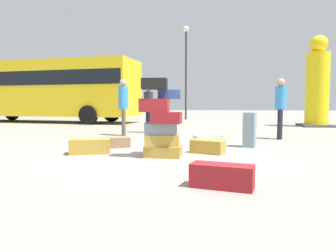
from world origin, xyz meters
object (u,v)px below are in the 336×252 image
suitcase_slate_white_trunk (250,130)px  person_tourist_with_camera (123,102)px  suitcase_maroon_foreground_far (222,176)px  suitcase_tan_foreground_near (208,147)px  lamp_post (186,58)px  suitcase_tower (161,124)px  suitcase_brown_left_side (115,142)px  suitcase_cream_upright_blue (208,140)px  yellow_dummy_statue (317,86)px  person_bearded_onlooker (149,105)px  person_passerby_in_red (280,103)px  parked_bus (45,88)px  suitcase_tan_behind_tower (90,146)px

suitcase_slate_white_trunk → person_tourist_with_camera: person_tourist_with_camera is taller
suitcase_slate_white_trunk → suitcase_maroon_foreground_far: 3.63m
suitcase_tan_foreground_near → lamp_post: 13.53m
suitcase_tower → suitcase_brown_left_side: suitcase_tower is taller
suitcase_tower → suitcase_maroon_foreground_far: bearing=-64.5°
suitcase_maroon_foreground_far → suitcase_slate_white_trunk: bearing=91.5°
suitcase_cream_upright_blue → yellow_dummy_statue: size_ratio=0.18×
person_bearded_onlooker → person_passerby_in_red: size_ratio=0.95×
person_bearded_onlooker → lamp_post: lamp_post is taller
suitcase_maroon_foreground_far → suitcase_cream_upright_blue: (-0.05, 3.84, -0.02)m
suitcase_maroon_foreground_far → person_bearded_onlooker: bearing=121.9°
suitcase_maroon_foreground_far → person_bearded_onlooker: 7.04m
suitcase_maroon_foreground_far → suitcase_cream_upright_blue: 3.84m
suitcase_cream_upright_blue → yellow_dummy_statue: (4.80, 6.35, 1.60)m
suitcase_brown_left_side → yellow_dummy_statue: 10.01m
person_bearded_onlooker → lamp_post: (0.89, 8.82, 2.80)m
person_tourist_with_camera → lamp_post: size_ratio=0.30×
suitcase_tower → parked_bus: size_ratio=0.14×
suitcase_tan_behind_tower → person_bearded_onlooker: bearing=66.9°
suitcase_tan_behind_tower → parked_bus: parked_bus is taller
suitcase_tower → lamp_post: (-0.12, 13.49, 3.15)m
suitcase_tan_foreground_near → lamp_post: size_ratio=0.11×
suitcase_tan_foreground_near → person_tourist_with_camera: 4.14m
suitcase_maroon_foreground_far → lamp_post: (-1.09, 15.53, 3.62)m
suitcase_slate_white_trunk → parked_bus: size_ratio=0.08×
suitcase_maroon_foreground_far → suitcase_cream_upright_blue: suitcase_maroon_foreground_far is taller
suitcase_cream_upright_blue → yellow_dummy_statue: 8.12m
suitcase_brown_left_side → person_passerby_in_red: (4.12, 2.07, 0.88)m
suitcase_tower → lamp_post: lamp_post is taller
suitcase_tower → person_passerby_in_red: size_ratio=0.86×
suitcase_tan_foreground_near → yellow_dummy_statue: 9.21m
suitcase_brown_left_side → yellow_dummy_statue: (6.90, 7.06, 1.60)m
suitcase_brown_left_side → suitcase_maroon_foreground_far: bearing=-80.4°
yellow_dummy_statue → parked_bus: size_ratio=0.38×
person_passerby_in_red → suitcase_maroon_foreground_far: bearing=-0.9°
suitcase_tower → person_bearded_onlooker: 4.79m
lamp_post → suitcase_tan_behind_tower: bearing=-95.7°
person_bearded_onlooker → yellow_dummy_statue: yellow_dummy_statue is taller
suitcase_cream_upright_blue → lamp_post: 12.28m
suitcase_cream_upright_blue → person_passerby_in_red: bearing=10.4°
suitcase_tan_foreground_near → person_passerby_in_red: person_passerby_in_red is taller
person_bearded_onlooker → suitcase_tower: bearing=-17.3°
person_passerby_in_red → suitcase_slate_white_trunk: bearing=-13.2°
suitcase_tower → suitcase_tan_foreground_near: (0.87, 0.49, -0.47)m
suitcase_cream_upright_blue → parked_bus: (-8.41, 8.29, 1.72)m
suitcase_brown_left_side → person_tourist_with_camera: (-0.44, 2.58, 0.92)m
suitcase_maroon_foreground_far → parked_bus: 14.89m
suitcase_slate_white_trunk → suitcase_brown_left_side: 3.07m
suitcase_slate_white_trunk → person_bearded_onlooker: person_bearded_onlooker is taller
person_passerby_in_red → parked_bus: 12.55m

